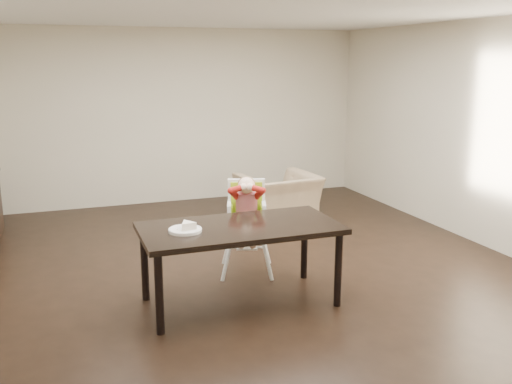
# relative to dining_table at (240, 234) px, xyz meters

# --- Properties ---
(ground) EXTENTS (7.00, 7.00, 0.00)m
(ground) POSITION_rel_dining_table_xyz_m (0.33, 0.62, -0.67)
(ground) COLOR black
(ground) RESTS_ON ground
(room_walls) EXTENTS (6.02, 7.02, 2.71)m
(room_walls) POSITION_rel_dining_table_xyz_m (0.33, 0.62, 1.18)
(room_walls) COLOR beige
(room_walls) RESTS_ON ground
(dining_table) EXTENTS (1.80, 0.90, 0.75)m
(dining_table) POSITION_rel_dining_table_xyz_m (0.00, 0.00, 0.00)
(dining_table) COLOR black
(dining_table) RESTS_ON ground
(high_chair) EXTENTS (0.55, 0.55, 1.04)m
(high_chair) POSITION_rel_dining_table_xyz_m (0.32, 0.76, 0.06)
(high_chair) COLOR white
(high_chair) RESTS_ON ground
(plate) EXTENTS (0.37, 0.37, 0.08)m
(plate) POSITION_rel_dining_table_xyz_m (-0.50, -0.01, 0.11)
(plate) COLOR white
(plate) RESTS_ON dining_table
(armchair) EXTENTS (1.09, 0.78, 0.89)m
(armchair) POSITION_rel_dining_table_xyz_m (1.38, 2.47, -0.23)
(armchair) COLOR #998161
(armchair) RESTS_ON ground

